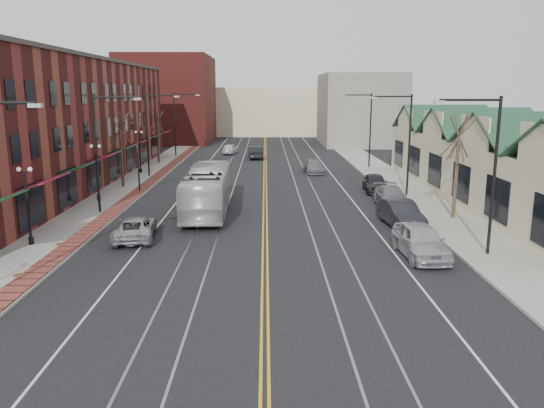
{
  "coord_description": "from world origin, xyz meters",
  "views": [
    {
      "loc": [
        0.04,
        -20.07,
        8.38
      ],
      "look_at": [
        0.41,
        9.76,
        2.0
      ],
      "focal_mm": 35.0,
      "sensor_mm": 36.0,
      "label": 1
    }
  ],
  "objects_px": {
    "parked_car_c": "(391,197)",
    "parked_suv": "(135,228)",
    "transit_bus": "(208,190)",
    "parked_car_a": "(420,241)",
    "parked_car_b": "(401,214)",
    "parked_car_d": "(375,183)"
  },
  "relations": [
    {
      "from": "transit_bus",
      "to": "parked_car_a",
      "type": "bearing_deg",
      "value": 137.97
    },
    {
      "from": "parked_car_b",
      "to": "parked_car_d",
      "type": "distance_m",
      "value": 11.69
    },
    {
      "from": "parked_suv",
      "to": "parked_car_b",
      "type": "xyz_separation_m",
      "value": [
        16.03,
        2.69,
        0.14
      ]
    },
    {
      "from": "transit_bus",
      "to": "parked_car_d",
      "type": "relative_size",
      "value": 2.53
    },
    {
      "from": "transit_bus",
      "to": "parked_suv",
      "type": "xyz_separation_m",
      "value": [
        -3.48,
        -6.87,
        -0.93
      ]
    },
    {
      "from": "parked_car_a",
      "to": "parked_car_b",
      "type": "relative_size",
      "value": 1.01
    },
    {
      "from": "transit_bus",
      "to": "parked_car_c",
      "type": "height_order",
      "value": "transit_bus"
    },
    {
      "from": "parked_car_c",
      "to": "parked_suv",
      "type": "bearing_deg",
      "value": -153.14
    },
    {
      "from": "parked_suv",
      "to": "parked_car_c",
      "type": "bearing_deg",
      "value": -160.77
    },
    {
      "from": "parked_suv",
      "to": "parked_car_a",
      "type": "bearing_deg",
      "value": 159.62
    },
    {
      "from": "parked_car_a",
      "to": "parked_car_d",
      "type": "relative_size",
      "value": 1.1
    },
    {
      "from": "transit_bus",
      "to": "parked_car_d",
      "type": "bearing_deg",
      "value": -151.83
    },
    {
      "from": "parked_car_a",
      "to": "parked_car_d",
      "type": "xyz_separation_m",
      "value": [
        1.31,
        17.86,
        -0.08
      ]
    },
    {
      "from": "parked_suv",
      "to": "parked_car_c",
      "type": "xyz_separation_m",
      "value": [
        16.8,
        8.51,
        0.07
      ]
    },
    {
      "from": "parked_car_c",
      "to": "parked_car_a",
      "type": "bearing_deg",
      "value": -96.25
    },
    {
      "from": "parked_car_c",
      "to": "parked_car_d",
      "type": "relative_size",
      "value": 1.12
    },
    {
      "from": "parked_suv",
      "to": "parked_car_d",
      "type": "xyz_separation_m",
      "value": [
        16.8,
        14.36,
        0.1
      ]
    },
    {
      "from": "parked_car_a",
      "to": "transit_bus",
      "type": "bearing_deg",
      "value": 137.02
    },
    {
      "from": "transit_bus",
      "to": "parked_suv",
      "type": "relative_size",
      "value": 2.38
    },
    {
      "from": "parked_suv",
      "to": "parked_car_a",
      "type": "height_order",
      "value": "parked_car_a"
    },
    {
      "from": "parked_suv",
      "to": "transit_bus",
      "type": "bearing_deg",
      "value": -124.54
    },
    {
      "from": "parked_car_a",
      "to": "parked_car_d",
      "type": "height_order",
      "value": "parked_car_a"
    }
  ]
}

